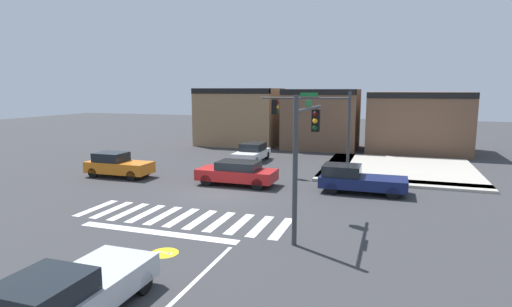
{
  "coord_description": "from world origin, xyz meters",
  "views": [
    {
      "loc": [
        8.55,
        -19.83,
        5.51
      ],
      "look_at": [
        1.29,
        1.8,
        1.94
      ],
      "focal_mm": 28.97,
      "sensor_mm": 36.0,
      "label": 1
    }
  ],
  "objects_px": {
    "car_white": "(252,152)",
    "car_red": "(237,173)",
    "traffic_signal_northeast": "(314,117)",
    "car_silver": "(71,293)",
    "car_navy": "(357,179)",
    "car_orange": "(118,165)",
    "traffic_signal_southeast": "(306,139)"
  },
  "relations": [
    {
      "from": "traffic_signal_northeast",
      "to": "traffic_signal_southeast",
      "type": "bearing_deg",
      "value": 98.94
    },
    {
      "from": "car_navy",
      "to": "car_silver",
      "type": "relative_size",
      "value": 1.05
    },
    {
      "from": "traffic_signal_northeast",
      "to": "car_silver",
      "type": "height_order",
      "value": "traffic_signal_northeast"
    },
    {
      "from": "traffic_signal_northeast",
      "to": "car_silver",
      "type": "relative_size",
      "value": 1.31
    },
    {
      "from": "traffic_signal_southeast",
      "to": "car_silver",
      "type": "xyz_separation_m",
      "value": [
        -3.89,
        -8.23,
        -2.89
      ]
    },
    {
      "from": "car_navy",
      "to": "car_silver",
      "type": "height_order",
      "value": "car_navy"
    },
    {
      "from": "traffic_signal_southeast",
      "to": "car_red",
      "type": "xyz_separation_m",
      "value": [
        -5.3,
        6.33,
        -2.87
      ]
    },
    {
      "from": "car_red",
      "to": "traffic_signal_northeast",
      "type": "bearing_deg",
      "value": 44.68
    },
    {
      "from": "car_orange",
      "to": "car_navy",
      "type": "bearing_deg",
      "value": 2.74
    },
    {
      "from": "traffic_signal_northeast",
      "to": "car_white",
      "type": "bearing_deg",
      "value": -36.67
    },
    {
      "from": "traffic_signal_northeast",
      "to": "car_navy",
      "type": "bearing_deg",
      "value": 132.95
    },
    {
      "from": "traffic_signal_southeast",
      "to": "car_silver",
      "type": "distance_m",
      "value": 9.55
    },
    {
      "from": "traffic_signal_southeast",
      "to": "car_red",
      "type": "height_order",
      "value": "traffic_signal_southeast"
    },
    {
      "from": "traffic_signal_southeast",
      "to": "car_white",
      "type": "height_order",
      "value": "traffic_signal_southeast"
    },
    {
      "from": "car_silver",
      "to": "car_navy",
      "type": "bearing_deg",
      "value": -19.68
    },
    {
      "from": "traffic_signal_northeast",
      "to": "car_white",
      "type": "xyz_separation_m",
      "value": [
        -5.51,
        4.1,
        -3.06
      ]
    },
    {
      "from": "car_orange",
      "to": "car_navy",
      "type": "distance_m",
      "value": 14.78
    },
    {
      "from": "car_navy",
      "to": "traffic_signal_southeast",
      "type": "bearing_deg",
      "value": -102.27
    },
    {
      "from": "traffic_signal_northeast",
      "to": "car_red",
      "type": "bearing_deg",
      "value": 44.68
    },
    {
      "from": "traffic_signal_southeast",
      "to": "car_silver",
      "type": "relative_size",
      "value": 1.23
    },
    {
      "from": "traffic_signal_southeast",
      "to": "traffic_signal_northeast",
      "type": "relative_size",
      "value": 0.94
    },
    {
      "from": "car_silver",
      "to": "traffic_signal_northeast",
      "type": "bearing_deg",
      "value": -7.23
    },
    {
      "from": "car_orange",
      "to": "car_silver",
      "type": "xyz_separation_m",
      "value": [
        9.41,
        -14.26,
        -0.05
      ]
    },
    {
      "from": "car_orange",
      "to": "car_red",
      "type": "bearing_deg",
      "value": 2.07
    },
    {
      "from": "car_orange",
      "to": "traffic_signal_northeast",
      "type": "bearing_deg",
      "value": 18.72
    },
    {
      "from": "traffic_signal_southeast",
      "to": "traffic_signal_northeast",
      "type": "bearing_deg",
      "value": 8.94
    },
    {
      "from": "car_white",
      "to": "car_orange",
      "type": "relative_size",
      "value": 1.0
    },
    {
      "from": "traffic_signal_northeast",
      "to": "car_orange",
      "type": "bearing_deg",
      "value": 18.72
    },
    {
      "from": "car_white",
      "to": "car_red",
      "type": "xyz_separation_m",
      "value": [
        1.78,
        -7.78,
        0.03
      ]
    },
    {
      "from": "traffic_signal_northeast",
      "to": "car_silver",
      "type": "xyz_separation_m",
      "value": [
        -2.31,
        -18.24,
        -3.05
      ]
    },
    {
      "from": "car_silver",
      "to": "traffic_signal_southeast",
      "type": "bearing_deg",
      "value": -25.29
    },
    {
      "from": "traffic_signal_southeast",
      "to": "car_white",
      "type": "xyz_separation_m",
      "value": [
        -7.08,
        14.11,
        -2.9
      ]
    }
  ]
}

